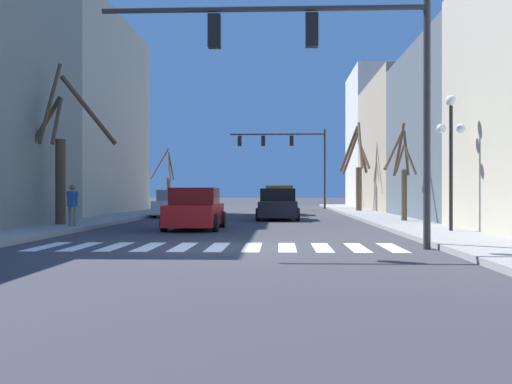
% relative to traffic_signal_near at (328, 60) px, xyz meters
% --- Properties ---
extents(ground_plane, '(240.00, 240.00, 0.00)m').
position_rel_traffic_signal_near_xyz_m(ground_plane, '(-2.84, 0.13, -4.76)').
color(ground_plane, '#38383D').
extents(sidewalk_right, '(2.49, 90.00, 0.15)m').
position_rel_traffic_signal_near_xyz_m(sidewalk_right, '(3.95, 0.13, -4.69)').
color(sidewalk_right, gray).
rests_on(sidewalk_right, ground_plane).
extents(building_row_left, '(6.00, 34.61, 12.13)m').
position_rel_traffic_signal_near_xyz_m(building_row_left, '(-13.87, 13.10, 0.78)').
color(building_row_left, beige).
rests_on(building_row_left, ground_plane).
extents(building_row_right, '(6.00, 49.98, 12.23)m').
position_rel_traffic_signal_near_xyz_m(building_row_right, '(8.20, 20.56, 0.12)').
color(building_row_right, '#BCB299').
rests_on(building_row_right, ground_plane).
extents(crosswalk_stripes, '(9.45, 2.60, 0.01)m').
position_rel_traffic_signal_near_xyz_m(crosswalk_stripes, '(-2.84, 0.37, -4.76)').
color(crosswalk_stripes, white).
rests_on(crosswalk_stripes, ground_plane).
extents(traffic_signal_near, '(8.29, 0.28, 6.46)m').
position_rel_traffic_signal_near_xyz_m(traffic_signal_near, '(0.00, 0.00, 0.00)').
color(traffic_signal_near, '#2D2D2D').
rests_on(traffic_signal_near, ground_plane).
extents(traffic_signal_far, '(7.92, 0.28, 6.58)m').
position_rel_traffic_signal_near_xyz_m(traffic_signal_far, '(-0.45, 34.42, 0.17)').
color(traffic_signal_far, '#2D2D2D').
rests_on(traffic_signal_far, ground_plane).
extents(street_lamp_right_corner, '(0.95, 0.36, 4.48)m').
position_rel_traffic_signal_near_xyz_m(street_lamp_right_corner, '(4.43, 4.90, -1.45)').
color(street_lamp_right_corner, black).
rests_on(street_lamp_right_corner, sidewalk_right).
extents(car_at_intersection, '(2.04, 4.66, 1.80)m').
position_rel_traffic_signal_near_xyz_m(car_at_intersection, '(-1.27, 21.96, -3.93)').
color(car_at_intersection, '#A38423').
rests_on(car_at_intersection, ground_plane).
extents(car_parked_right_far, '(2.07, 4.75, 1.53)m').
position_rel_traffic_signal_near_xyz_m(car_parked_right_far, '(-7.22, 18.85, -4.04)').
color(car_parked_right_far, silver).
rests_on(car_parked_right_far, ground_plane).
extents(car_parked_left_near, '(2.06, 4.28, 1.59)m').
position_rel_traffic_signal_near_xyz_m(car_parked_left_near, '(-4.46, 7.57, -4.02)').
color(car_parked_left_near, red).
rests_on(car_parked_left_near, ground_plane).
extents(car_driving_toward_lane, '(2.15, 4.86, 1.59)m').
position_rel_traffic_signal_near_xyz_m(car_driving_toward_lane, '(-1.34, 15.60, -4.01)').
color(car_driving_toward_lane, black).
rests_on(car_driving_toward_lane, ground_plane).
extents(pedestrian_near_right_corner, '(0.60, 0.42, 1.54)m').
position_rel_traffic_signal_near_xyz_m(pedestrian_near_right_corner, '(-8.89, 6.70, -3.70)').
color(pedestrian_near_right_corner, '#7A705B').
rests_on(pedestrian_near_right_corner, sidewalk_left).
extents(street_tree_right_mid, '(1.57, 2.19, 4.38)m').
position_rel_traffic_signal_near_xyz_m(street_tree_right_mid, '(4.23, 11.85, -2.49)').
color(street_tree_right_mid, brown).
rests_on(street_tree_right_mid, sidewalk_right).
extents(street_tree_left_mid, '(2.04, 1.81, 4.67)m').
position_rel_traffic_signal_near_xyz_m(street_tree_left_mid, '(-9.95, 31.03, -2.65)').
color(street_tree_left_mid, brown).
rests_on(street_tree_left_mid, sidewalk_left).
extents(street_tree_left_far, '(1.84, 4.32, 5.99)m').
position_rel_traffic_signal_near_xyz_m(street_tree_left_far, '(4.01, 25.80, -1.74)').
color(street_tree_left_far, brown).
rests_on(street_tree_left_far, sidewalk_right).
extents(street_tree_right_near, '(3.07, 2.94, 6.38)m').
position_rel_traffic_signal_near_xyz_m(street_tree_right_near, '(-9.86, 8.29, -1.92)').
color(street_tree_right_near, '#473828').
rests_on(street_tree_right_near, sidewalk_left).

